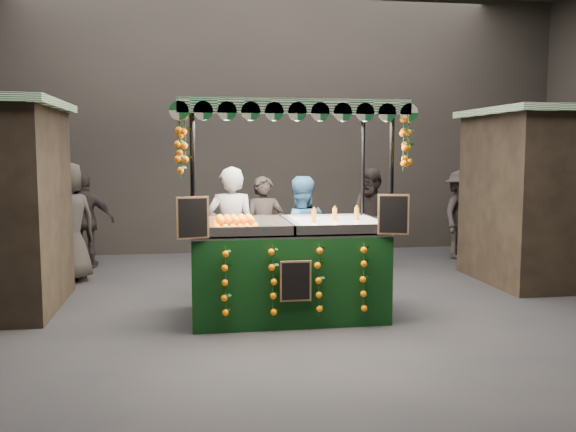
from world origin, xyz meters
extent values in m
plane|color=black|center=(0.00, 0.00, 0.00)|extent=(12.00, 12.00, 0.00)
cube|color=black|center=(0.00, 5.00, 2.50)|extent=(12.00, 0.10, 5.00)
cube|color=black|center=(0.00, -5.00, 2.50)|extent=(12.00, 0.10, 5.00)
cube|color=black|center=(4.40, 1.50, 1.25)|extent=(2.80, 2.00, 2.50)
cube|color=black|center=(-0.23, 0.11, 0.51)|extent=(2.24, 1.22, 1.02)
cube|color=silver|center=(-0.23, 0.11, 1.04)|extent=(2.24, 1.22, 0.04)
cylinder|color=black|center=(-1.32, -0.47, 1.22)|extent=(0.05, 0.05, 2.45)
cylinder|color=black|center=(0.86, -0.47, 1.22)|extent=(0.05, 0.05, 2.45)
cylinder|color=black|center=(-1.32, 0.70, 1.22)|extent=(0.05, 0.05, 2.45)
cylinder|color=black|center=(0.86, 0.70, 1.22)|extent=(0.05, 0.05, 2.45)
cube|color=#135724|center=(-0.23, 0.11, 2.49)|extent=(2.50, 1.48, 0.08)
cube|color=silver|center=(0.38, 0.11, 1.10)|extent=(1.00, 1.10, 0.08)
cube|color=black|center=(-1.33, -0.53, 1.28)|extent=(0.34, 0.10, 0.45)
cube|color=black|center=(0.87, -0.53, 1.28)|extent=(0.34, 0.10, 0.45)
cube|color=black|center=(-0.23, -0.54, 0.56)|extent=(0.35, 0.03, 0.45)
imported|color=slate|center=(-0.82, 1.10, 0.88)|extent=(0.67, 0.46, 1.77)
imported|color=navy|center=(0.10, 1.05, 0.82)|extent=(0.83, 0.66, 1.64)
imported|color=#292221|center=(-0.28, 1.96, 0.80)|extent=(0.60, 0.40, 1.60)
imported|color=black|center=(1.69, 2.99, 0.84)|extent=(1.02, 1.03, 1.68)
imported|color=black|center=(-3.10, 3.71, 0.80)|extent=(0.95, 0.42, 1.60)
imported|color=black|center=(3.54, 3.60, 0.81)|extent=(1.16, 1.18, 1.63)
imported|color=#2B2622|center=(-3.17, 2.55, 0.91)|extent=(1.06, 0.99, 1.82)
imported|color=#272420|center=(4.50, 3.68, 0.91)|extent=(1.68, 1.42, 1.82)
camera|label=1|loc=(-1.37, -7.18, 1.98)|focal=39.14mm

